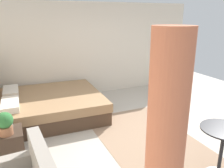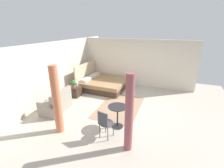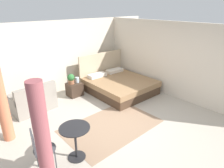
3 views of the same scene
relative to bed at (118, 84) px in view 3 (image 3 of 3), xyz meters
name	(u,v)px [view 3 (image 3 of 3)]	position (x,y,z in m)	size (l,w,h in m)	color
ground_plane	(118,123)	(-1.50, -1.54, -0.29)	(8.37, 9.13, 0.02)	#B2A899
wall_back	(59,57)	(-1.50, 1.52, 1.00)	(8.37, 0.12, 2.56)	beige
wall_right	(175,61)	(1.19, -1.54, 1.00)	(0.12, 6.13, 2.56)	beige
area_rug	(112,126)	(-1.73, -1.54, -0.28)	(2.53, 1.62, 0.01)	#93755B
bed	(118,84)	(0.00, 0.00, 0.00)	(2.10, 2.31, 1.30)	#473323
couch	(34,102)	(-2.92, 0.66, 0.03)	(1.27, 0.80, 0.89)	gray
nightstand	(75,89)	(-1.41, 0.79, -0.04)	(0.50, 0.44, 0.47)	#38281E
potted_plant	(71,79)	(-1.51, 0.80, 0.39)	(0.25, 0.25, 0.36)	#935B3D
vase	(77,80)	(-1.29, 0.76, 0.29)	(0.12, 0.12, 0.19)	silver
balcony_table	(75,137)	(-3.07, -1.91, 0.24)	(0.63, 0.63, 0.75)	black
cafe_chair_near_window	(39,147)	(-3.76, -1.75, 0.27)	(0.51, 0.51, 0.91)	#3F3F44
curtain_left	(44,150)	(-3.94, -2.51, 0.80)	(0.22, 0.22, 2.15)	#994C51
curtain_right	(1,99)	(-3.94, -0.26, 0.80)	(0.25, 0.25, 2.15)	#D1704C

